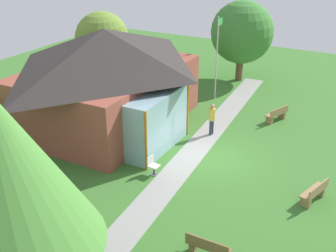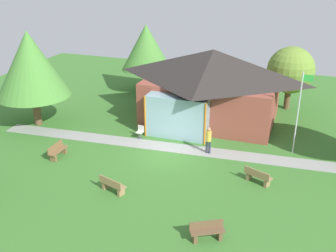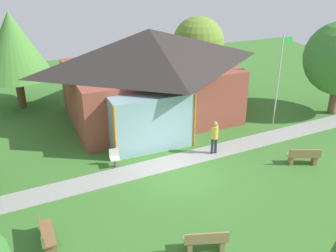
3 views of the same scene
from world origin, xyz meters
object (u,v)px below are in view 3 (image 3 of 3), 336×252
(bench_mid_left, at_px, (46,234))
(tree_behind_pavilion_left, at_px, (13,45))
(flagpole, at_px, (279,76))
(bench_mid_right, at_px, (303,157))
(bench_front_center, at_px, (206,241))
(patio_chair_west, at_px, (115,158))
(tree_behind_pavilion_right, at_px, (198,43))
(pavilion, at_px, (150,73))
(visitor_on_path, at_px, (215,135))

(bench_mid_left, distance_m, tree_behind_pavilion_left, 14.15)
(flagpole, distance_m, bench_mid_right, 5.29)
(flagpole, relative_size, bench_mid_right, 3.32)
(bench_front_center, xyz_separation_m, patio_chair_west, (-1.29, 6.62, 0.01))
(tree_behind_pavilion_right, bearing_deg, pavilion, -140.93)
(flagpole, distance_m, patio_chair_west, 10.18)
(pavilion, distance_m, tree_behind_pavilion_right, 6.75)
(bench_mid_left, bearing_deg, patio_chair_west, 139.12)
(flagpole, bearing_deg, bench_mid_left, -158.15)
(flagpole, relative_size, tree_behind_pavilion_right, 1.04)
(visitor_on_path, distance_m, tree_behind_pavilion_right, 10.75)
(flagpole, relative_size, bench_front_center, 3.30)
(bench_mid_right, bearing_deg, bench_mid_left, -152.41)
(bench_mid_right, relative_size, visitor_on_path, 0.89)
(tree_behind_pavilion_right, bearing_deg, patio_chair_west, -134.10)
(patio_chair_west, xyz_separation_m, tree_behind_pavilion_right, (8.80, 9.08, 2.72))
(pavilion, distance_m, bench_mid_right, 9.58)
(bench_front_center, distance_m, bench_mid_right, 7.71)
(pavilion, xyz_separation_m, tree_behind_pavilion_right, (5.23, 4.24, 0.42))
(pavilion, xyz_separation_m, patio_chair_west, (-3.57, -4.83, -2.30))
(pavilion, distance_m, tree_behind_pavilion_left, 8.46)
(patio_chair_west, height_order, visitor_on_path, visitor_on_path)
(visitor_on_path, bearing_deg, pavilion, 109.83)
(visitor_on_path, bearing_deg, bench_mid_left, -150.60)
(bench_front_center, xyz_separation_m, bench_mid_left, (-4.91, 2.41, 0.00))
(flagpole, bearing_deg, tree_behind_pavilion_right, 97.31)
(pavilion, relative_size, flagpole, 1.96)
(tree_behind_pavilion_right, relative_size, tree_behind_pavilion_left, 0.83)
(pavilion, relative_size, tree_behind_pavilion_right, 2.04)
(bench_mid_right, height_order, visitor_on_path, visitor_on_path)
(tree_behind_pavilion_left, bearing_deg, visitor_on_path, -51.05)
(tree_behind_pavilion_left, bearing_deg, bench_mid_left, -90.97)
(flagpole, xyz_separation_m, tree_behind_pavilion_right, (-1.01, 7.90, 0.27))
(bench_mid_right, height_order, tree_behind_pavilion_left, tree_behind_pavilion_left)
(flagpole, xyz_separation_m, visitor_on_path, (-4.97, -1.87, -1.84))
(tree_behind_pavilion_right, bearing_deg, bench_mid_left, -133.05)
(visitor_on_path, height_order, tree_behind_pavilion_right, tree_behind_pavilion_right)
(pavilion, height_order, bench_front_center, pavilion)
(flagpole, xyz_separation_m, bench_front_center, (-8.52, -7.80, -2.46))
(flagpole, distance_m, tree_behind_pavilion_left, 15.63)
(tree_behind_pavilion_left, bearing_deg, flagpole, -32.19)
(bench_mid_left, xyz_separation_m, bench_mid_right, (11.82, 0.99, 0.00))
(bench_mid_left, xyz_separation_m, tree_behind_pavilion_right, (12.41, 13.29, 2.73))
(flagpole, bearing_deg, visitor_on_path, -159.35)
(bench_mid_left, distance_m, patio_chair_west, 5.55)
(flagpole, xyz_separation_m, patio_chair_west, (-9.81, -1.18, -2.45))
(tree_behind_pavilion_right, bearing_deg, visitor_on_path, -112.02)
(pavilion, distance_m, bench_mid_left, 11.78)
(pavilion, bearing_deg, flagpole, -30.37)
(pavilion, distance_m, flagpole, 7.24)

